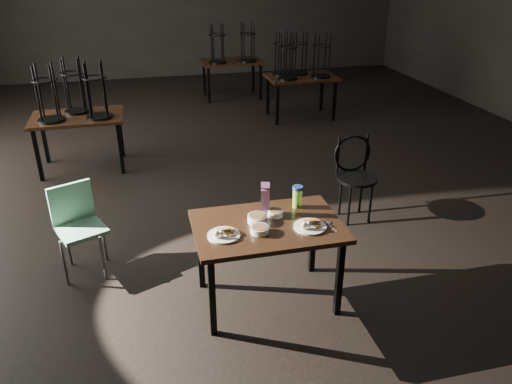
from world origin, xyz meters
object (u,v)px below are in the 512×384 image
object	(u,v)px
school_chair	(78,221)
bentwood_chair	(355,171)
main_table	(268,233)
juice_carton	(265,199)
water_bottle	(297,196)

from	to	relation	value
school_chair	bentwood_chair	bearing A→B (deg)	-15.53
main_table	juice_carton	distance (m)	0.28
juice_carton	water_bottle	world-z (taller)	juice_carton
water_bottle	school_chair	size ratio (longest dim) A/B	0.23
bentwood_chair	school_chair	xyz separation A→B (m)	(-2.89, -0.38, -0.04)
bentwood_chair	school_chair	size ratio (longest dim) A/B	1.10
water_bottle	school_chair	xyz separation A→B (m)	(-1.89, 0.63, -0.34)
main_table	juice_carton	xyz separation A→B (m)	(0.03, 0.18, 0.21)
juice_carton	main_table	bearing A→B (deg)	-98.17
juice_carton	school_chair	world-z (taller)	juice_carton
juice_carton	school_chair	xyz separation A→B (m)	(-1.59, 0.68, -0.37)
main_table	school_chair	distance (m)	1.79
water_bottle	school_chair	world-z (taller)	water_bottle
juice_carton	water_bottle	xyz separation A→B (m)	(0.30, 0.05, -0.03)
main_table	bentwood_chair	distance (m)	1.82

